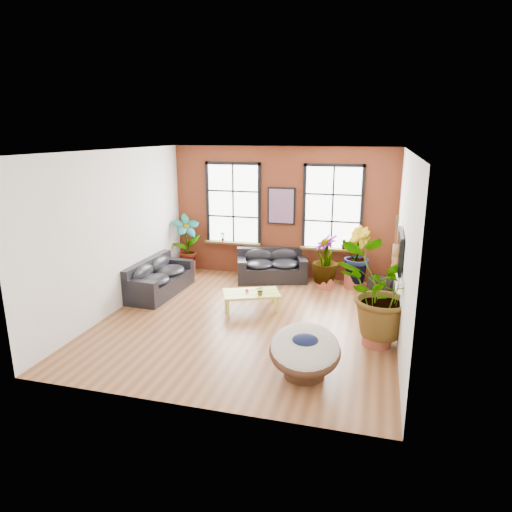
{
  "coord_description": "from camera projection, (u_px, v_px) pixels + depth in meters",
  "views": [
    {
      "loc": [
        2.49,
        -8.6,
        3.84
      ],
      "look_at": [
        0.0,
        0.6,
        1.25
      ],
      "focal_mm": 32.0,
      "sensor_mm": 36.0,
      "label": 1
    }
  ],
  "objects": [
    {
      "name": "room",
      "position": [
        250.0,
        238.0,
        9.32
      ],
      "size": [
        6.04,
        6.54,
        3.54
      ],
      "color": "brown",
      "rests_on": "ground"
    },
    {
      "name": "sofa_back",
      "position": [
        272.0,
        266.0,
        12.2
      ],
      "size": [
        2.0,
        1.41,
        0.83
      ],
      "rotation": [
        0.0,
        0.0,
        0.32
      ],
      "color": "black",
      "rests_on": "ground"
    },
    {
      "name": "sofa_left",
      "position": [
        158.0,
        278.0,
        11.18
      ],
      "size": [
        0.96,
        2.13,
        0.83
      ],
      "rotation": [
        0.0,
        0.0,
        1.53
      ],
      "color": "black",
      "rests_on": "ground"
    },
    {
      "name": "coffee_table",
      "position": [
        251.0,
        294.0,
        10.16
      ],
      "size": [
        1.41,
        1.13,
        0.48
      ],
      "rotation": [
        0.0,
        0.0,
        0.4
      ],
      "color": "#CCDF50",
      "rests_on": "ground"
    },
    {
      "name": "papasan_chair",
      "position": [
        305.0,
        351.0,
        7.33
      ],
      "size": [
        1.32,
        1.33,
        0.87
      ],
      "rotation": [
        0.0,
        0.0,
        0.15
      ],
      "color": "#472A19",
      "rests_on": "ground"
    },
    {
      "name": "poster",
      "position": [
        281.0,
        206.0,
        12.1
      ],
      "size": [
        0.74,
        0.06,
        0.98
      ],
      "color": "black",
      "rests_on": "room"
    },
    {
      "name": "tv_wall_unit",
      "position": [
        398.0,
        252.0,
        9.06
      ],
      "size": [
        0.13,
        1.86,
        1.2
      ],
      "color": "black",
      "rests_on": "room"
    },
    {
      "name": "media_box",
      "position": [
        380.0,
        286.0,
        11.08
      ],
      "size": [
        0.63,
        0.56,
        0.46
      ],
      "rotation": [
        0.0,
        0.0,
        -0.21
      ],
      "color": "black",
      "rests_on": "ground"
    },
    {
      "name": "pot_back_left",
      "position": [
        187.0,
        267.0,
        12.83
      ],
      "size": [
        0.53,
        0.53,
        0.36
      ],
      "rotation": [
        0.0,
        0.0,
        0.07
      ],
      "color": "#A44A35",
      "rests_on": "ground"
    },
    {
      "name": "pot_back_right",
      "position": [
        354.0,
        280.0,
        11.66
      ],
      "size": [
        0.58,
        0.58,
        0.36
      ],
      "rotation": [
        0.0,
        0.0,
        -0.17
      ],
      "color": "#A44A35",
      "rests_on": "ground"
    },
    {
      "name": "pot_right_wall",
      "position": [
        377.0,
        335.0,
        8.49
      ],
      "size": [
        0.59,
        0.59,
        0.39
      ],
      "rotation": [
        0.0,
        0.0,
        0.11
      ],
      "color": "#A44A35",
      "rests_on": "ground"
    },
    {
      "name": "pot_mid",
      "position": [
        325.0,
        281.0,
        11.62
      ],
      "size": [
        0.51,
        0.51,
        0.33
      ],
      "rotation": [
        0.0,
        0.0,
        -0.12
      ],
      "color": "#A44A35",
      "rests_on": "ground"
    },
    {
      "name": "floor_plant_back_left",
      "position": [
        187.0,
        241.0,
        12.65
      ],
      "size": [
        0.97,
        0.92,
        1.53
      ],
      "primitive_type": "imported",
      "rotation": [
        0.0,
        0.0,
        0.67
      ],
      "color": "#304B14",
      "rests_on": "ground"
    },
    {
      "name": "floor_plant_back_right",
      "position": [
        356.0,
        255.0,
        11.51
      ],
      "size": [
        0.85,
        0.94,
        1.41
      ],
      "primitive_type": "imported",
      "rotation": [
        0.0,
        0.0,
        1.91
      ],
      "color": "#304B14",
      "rests_on": "ground"
    },
    {
      "name": "floor_plant_right_wall",
      "position": [
        380.0,
        293.0,
        8.28
      ],
      "size": [
        1.86,
        1.72,
        1.72
      ],
      "primitive_type": "imported",
      "rotation": [
        0.0,
        0.0,
        3.43
      ],
      "color": "#304B14",
      "rests_on": "ground"
    },
    {
      "name": "floor_plant_mid",
      "position": [
        325.0,
        259.0,
        11.49
      ],
      "size": [
        0.93,
        0.93,
        1.24
      ],
      "primitive_type": "imported",
      "rotation": [
        0.0,
        0.0,
        5.16
      ],
      "color": "#304B14",
      "rests_on": "ground"
    },
    {
      "name": "table_plant",
      "position": [
        260.0,
        291.0,
        9.94
      ],
      "size": [
        0.2,
        0.17,
        0.22
      ],
      "primitive_type": "imported",
      "rotation": [
        0.0,
        0.0,
        -0.0
      ],
      "color": "#304B14",
      "rests_on": "coffee_table"
    },
    {
      "name": "sill_plant_left",
      "position": [
        223.0,
        236.0,
        12.71
      ],
      "size": [
        0.17,
        0.17,
        0.27
      ],
      "primitive_type": "imported",
      "rotation": [
        0.0,
        0.0,
        0.79
      ],
      "color": "#304B14",
      "rests_on": "room"
    },
    {
      "name": "sill_plant_right",
      "position": [
        344.0,
        244.0,
        11.86
      ],
      "size": [
        0.19,
        0.19,
        0.27
      ],
      "primitive_type": "imported",
      "rotation": [
        0.0,
        0.0,
        3.49
      ],
      "color": "#304B14",
      "rests_on": "room"
    }
  ]
}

